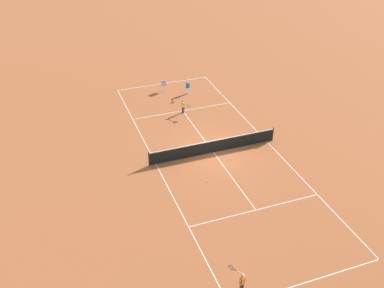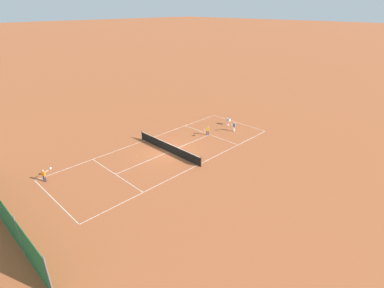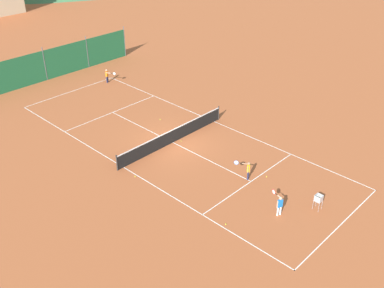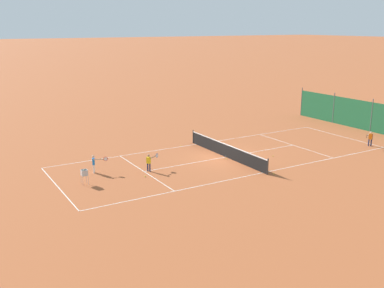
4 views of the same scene
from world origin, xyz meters
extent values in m
plane|color=#A8542D|center=(0.00, 0.00, 0.00)|extent=(600.00, 600.00, 0.00)
cube|color=white|center=(0.00, 11.90, 0.00)|extent=(8.25, 0.05, 0.01)
cube|color=white|center=(0.00, -11.90, 0.00)|extent=(8.25, 0.05, 0.01)
cube|color=white|center=(-4.10, 0.00, 0.00)|extent=(0.05, 23.85, 0.01)
cube|color=white|center=(4.10, 0.00, 0.00)|extent=(0.05, 23.85, 0.01)
cube|color=white|center=(0.00, 6.40, 0.00)|extent=(8.20, 0.05, 0.01)
cube|color=white|center=(0.00, -6.40, 0.00)|extent=(8.20, 0.05, 0.01)
cube|color=white|center=(0.00, 0.00, 0.00)|extent=(0.05, 12.80, 0.01)
cylinder|color=#2D2D2D|center=(-4.55, 0.00, 0.53)|extent=(0.08, 0.08, 1.06)
cylinder|color=#2D2D2D|center=(4.55, 0.00, 0.53)|extent=(0.08, 0.08, 1.06)
cube|color=black|center=(0.00, 0.00, 0.46)|extent=(9.10, 0.02, 0.91)
cube|color=white|center=(0.00, 0.00, 0.93)|extent=(9.10, 0.04, 0.06)
cube|color=#1E6038|center=(0.00, 15.50, 1.30)|extent=(17.20, 0.04, 2.60)
cylinder|color=#59595E|center=(0.00, 15.50, 1.45)|extent=(0.08, 0.08, 2.90)
cylinder|color=#59595E|center=(4.30, 15.50, 1.45)|extent=(0.08, 0.08, 2.90)
cylinder|color=#59595E|center=(8.60, 15.50, 1.45)|extent=(0.08, 0.08, 2.90)
cylinder|color=#23284C|center=(3.34, 11.37, 0.27)|extent=(0.10, 0.10, 0.55)
cylinder|color=#23284C|center=(3.18, 11.28, 0.27)|extent=(0.10, 0.10, 0.55)
cube|color=orange|center=(3.26, 11.32, 0.76)|extent=(0.30, 0.26, 0.42)
sphere|color=tan|center=(3.26, 11.32, 1.08)|extent=(0.17, 0.17, 0.17)
cylinder|color=tan|center=(3.40, 11.41, 0.76)|extent=(0.06, 0.06, 0.42)
cylinder|color=tan|center=(3.22, 11.06, 0.93)|extent=(0.27, 0.40, 0.06)
cylinder|color=black|center=(3.38, 10.79, 0.93)|extent=(0.12, 0.18, 0.03)
torus|color=black|center=(3.49, 10.58, 0.93)|extent=(0.16, 0.25, 0.28)
cylinder|color=silver|center=(3.49, 10.58, 0.93)|extent=(0.13, 0.22, 0.25)
cylinder|color=white|center=(-1.50, -9.21, 0.27)|extent=(0.10, 0.10, 0.54)
cylinder|color=white|center=(-1.33, -9.26, 0.27)|extent=(0.10, 0.10, 0.54)
cube|color=blue|center=(-1.41, -9.23, 0.75)|extent=(0.30, 0.22, 0.42)
sphere|color=tan|center=(-1.41, -9.23, 1.07)|extent=(0.17, 0.17, 0.17)
cylinder|color=tan|center=(-1.57, -9.18, 0.75)|extent=(0.06, 0.06, 0.42)
cylinder|color=tan|center=(-1.19, -9.08, 0.92)|extent=(0.19, 0.42, 0.06)
cylinder|color=black|center=(-1.10, -8.79, 0.92)|extent=(0.08, 0.19, 0.03)
torus|color=red|center=(-1.03, -8.57, 0.92)|extent=(0.11, 0.28, 0.28)
cylinder|color=silver|center=(-1.03, -8.57, 0.92)|extent=(0.08, 0.24, 0.25)
cylinder|color=#23284C|center=(0.01, -6.14, 0.26)|extent=(0.09, 0.09, 0.53)
cylinder|color=#23284C|center=(0.16, -6.05, 0.26)|extent=(0.09, 0.09, 0.53)
cube|color=yellow|center=(0.08, -6.10, 0.73)|extent=(0.29, 0.25, 0.41)
sphere|color=#A37556|center=(0.08, -6.10, 1.04)|extent=(0.16, 0.16, 0.16)
cylinder|color=#A37556|center=(-0.06, -6.18, 0.73)|extent=(0.06, 0.06, 0.41)
cylinder|color=#A37556|center=(0.12, -5.84, 0.89)|extent=(0.26, 0.38, 0.06)
cylinder|color=black|center=(-0.03, -5.58, 0.89)|extent=(0.12, 0.18, 0.03)
torus|color=#1E4CB2|center=(-0.14, -5.38, 0.89)|extent=(0.16, 0.26, 0.28)
cylinder|color=silver|center=(-0.14, -5.38, 0.89)|extent=(0.13, 0.22, 0.25)
sphere|color=#CCE033|center=(4.65, 0.43, 0.03)|extent=(0.07, 0.07, 0.07)
sphere|color=#CCE033|center=(-4.28, -1.28, 0.03)|extent=(0.07, 0.07, 0.07)
sphere|color=#CCE033|center=(0.97, -6.78, 0.03)|extent=(0.07, 0.07, 0.07)
sphere|color=#CCE033|center=(0.47, -0.30, 0.03)|extent=(0.07, 0.07, 0.07)
sphere|color=#CCE033|center=(-3.86, -7.76, 0.03)|extent=(0.07, 0.07, 0.07)
sphere|color=#CCE033|center=(1.62, 2.97, 0.03)|extent=(0.07, 0.07, 0.07)
cylinder|color=#B7B7BC|center=(0.20, -10.57, 0.28)|extent=(0.02, 0.02, 0.55)
cylinder|color=#B7B7BC|center=(0.54, -10.57, 0.28)|extent=(0.02, 0.02, 0.55)
cylinder|color=#B7B7BC|center=(0.20, -10.23, 0.28)|extent=(0.02, 0.02, 0.55)
cylinder|color=#B7B7BC|center=(0.54, -10.23, 0.28)|extent=(0.02, 0.02, 0.55)
cube|color=#B7B7BC|center=(0.37, -10.40, 0.56)|extent=(0.34, 0.34, 0.02)
cube|color=#B7B7BC|center=(0.37, -10.57, 0.72)|extent=(0.34, 0.02, 0.34)
cube|color=#B7B7BC|center=(0.37, -10.23, 0.72)|extent=(0.34, 0.02, 0.34)
cube|color=#B7B7BC|center=(0.20, -10.40, 0.72)|extent=(0.02, 0.34, 0.34)
cube|color=#B7B7BC|center=(0.54, -10.40, 0.72)|extent=(0.02, 0.34, 0.34)
sphere|color=#CCE033|center=(0.48, -10.47, 0.60)|extent=(0.07, 0.07, 0.07)
sphere|color=#CCE033|center=(0.39, -10.46, 0.60)|extent=(0.07, 0.07, 0.07)
sphere|color=#CCE033|center=(0.30, -10.50, 0.60)|extent=(0.07, 0.07, 0.07)
sphere|color=#CCE033|center=(0.36, -10.34, 0.60)|extent=(0.07, 0.07, 0.07)
sphere|color=#CCE033|center=(0.28, -10.47, 0.60)|extent=(0.07, 0.07, 0.07)
sphere|color=#CCE033|center=(0.35, -10.31, 0.60)|extent=(0.07, 0.07, 0.07)
sphere|color=#CCE033|center=(0.32, -10.29, 0.66)|extent=(0.07, 0.07, 0.07)
sphere|color=#CCE033|center=(0.40, -10.40, 0.66)|extent=(0.07, 0.07, 0.07)
sphere|color=#CCE033|center=(0.39, -10.34, 0.66)|extent=(0.07, 0.07, 0.07)
sphere|color=#CCE033|center=(0.37, -10.46, 0.66)|extent=(0.07, 0.07, 0.07)
sphere|color=#CCE033|center=(0.32, -10.34, 0.66)|extent=(0.07, 0.07, 0.07)
sphere|color=#CCE033|center=(0.42, -10.34, 0.66)|extent=(0.07, 0.07, 0.07)
sphere|color=#CCE033|center=(0.27, -10.33, 0.71)|extent=(0.07, 0.07, 0.07)
sphere|color=#CCE033|center=(0.39, -10.40, 0.71)|extent=(0.07, 0.07, 0.07)
camera|label=1|loc=(10.19, 23.61, 16.96)|focal=42.00mm
camera|label=2|loc=(-21.22, 18.15, 13.79)|focal=28.00mm
camera|label=3|loc=(-17.47, -18.46, 14.76)|focal=42.00mm
camera|label=4|loc=(25.10, -17.75, 9.12)|focal=42.00mm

